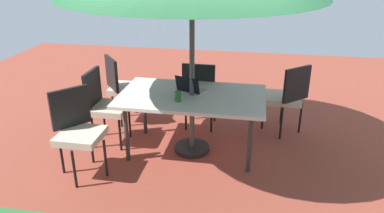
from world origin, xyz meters
TOP-DOWN VIEW (x-y plane):
  - ground_plane at (0.00, 0.00)m, footprint 10.00×10.00m
  - dining_table at (0.00, 0.00)m, footprint 1.74×1.03m
  - chair_northeast at (1.15, 0.70)m, footprint 0.59×0.59m
  - chair_southwest at (-1.17, -0.72)m, footprint 0.59×0.59m
  - chair_south at (0.01, -0.68)m, footprint 0.46×0.46m
  - chair_east at (1.13, -0.03)m, footprint 0.46×0.46m
  - chair_southeast at (1.14, -0.71)m, footprint 0.58×0.58m
  - laptop at (0.03, -0.08)m, footprint 0.39×0.35m
  - cup at (0.12, 0.22)m, footprint 0.07×0.07m

SIDE VIEW (x-z plane):
  - ground_plane at x=0.00m, z-range -0.02..0.00m
  - chair_northeast at x=1.15m, z-range 0.06..1.04m
  - chair_southwest at x=-1.17m, z-range 0.06..1.04m
  - chair_south at x=0.01m, z-range 0.06..1.04m
  - chair_east at x=1.13m, z-range 0.06..1.04m
  - chair_southeast at x=1.14m, z-range 0.06..1.04m
  - dining_table at x=0.00m, z-range 0.32..1.08m
  - laptop at x=0.03m, z-range 0.70..0.91m
  - cup at x=0.12m, z-range 0.76..0.88m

